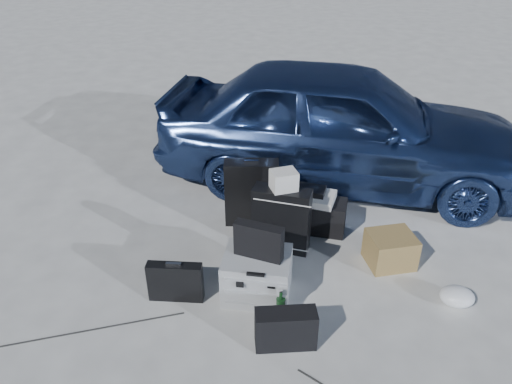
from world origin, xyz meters
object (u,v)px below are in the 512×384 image
car (341,124)px  cardboard_box (390,249)px  suitcase_left (252,193)px  suitcase_right (281,219)px  duffel_bag (312,215)px  pelican_case (257,275)px  briefcase (175,282)px  green_bottle (281,305)px

car → cardboard_box: car is taller
suitcase_left → suitcase_right: 0.52m
duffel_bag → cardboard_box: duffel_bag is taller
pelican_case → suitcase_left: 1.10m
briefcase → suitcase_left: bearing=65.8°
briefcase → suitcase_right: bearing=42.4°
suitcase_right → green_bottle: suitcase_right is taller
car → suitcase_right: bearing=163.8°
cardboard_box → green_bottle: bearing=-142.1°
cardboard_box → suitcase_left: bearing=154.8°
briefcase → green_bottle: bearing=-11.7°
briefcase → duffel_bag: bearing=44.0°
pelican_case → suitcase_right: suitcase_right is taller
suitcase_left → suitcase_right: (0.30, -0.42, -0.03)m
car → green_bottle: 2.50m
cardboard_box → green_bottle: 1.24m
green_bottle → pelican_case: bearing=125.0°
car → duffel_bag: size_ratio=6.18×
car → pelican_case: car is taller
car → duffel_bag: car is taller
suitcase_left → green_bottle: suitcase_left is taller
car → pelican_case: bearing=166.6°
car → briefcase: bearing=153.8°
pelican_case → duffel_bag: 1.11m
car → duffel_bag: bearing=170.8°
briefcase → pelican_case: bearing=8.7°
suitcase_right → duffel_bag: bearing=60.3°
briefcase → suitcase_left: size_ratio=0.65×
duffel_bag → car: bearing=82.5°
duffel_bag → cardboard_box: bearing=-26.7°
car → suitcase_left: car is taller
briefcase → cardboard_box: size_ratio=1.13×
pelican_case → briefcase: size_ratio=1.20×
pelican_case → suitcase_left: suitcase_left is taller
duffel_bag → green_bottle: (-0.30, -1.28, -0.02)m
briefcase → green_bottle: 0.88m
suitcase_right → duffel_bag: 0.48m
duffel_bag → cardboard_box: (0.68, -0.52, -0.02)m
car → green_bottle: car is taller
pelican_case → cardboard_box: bearing=27.6°
car → briefcase: car is taller
pelican_case → suitcase_left: (-0.11, 1.09, 0.15)m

